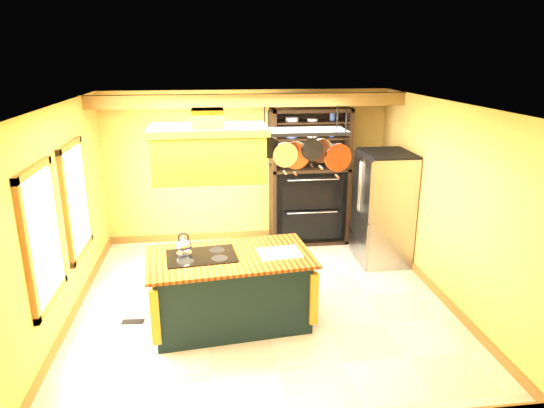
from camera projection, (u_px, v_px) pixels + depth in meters
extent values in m
plane|color=beige|center=(262.00, 302.00, 6.70)|extent=(5.00, 5.00, 0.00)
plane|color=white|center=(261.00, 104.00, 5.90)|extent=(5.00, 5.00, 0.00)
cube|color=tan|center=(247.00, 167.00, 8.67)|extent=(5.00, 0.02, 2.70)
cube|color=tan|center=(295.00, 303.00, 3.93)|extent=(5.00, 0.02, 2.70)
cube|color=tan|center=(61.00, 217.00, 6.00)|extent=(0.02, 5.00, 2.70)
cube|color=tan|center=(444.00, 202.00, 6.60)|extent=(0.02, 5.00, 2.70)
cube|color=olive|center=(250.00, 100.00, 7.54)|extent=(5.00, 0.15, 0.20)
cube|color=olive|center=(43.00, 236.00, 5.23)|extent=(0.06, 1.06, 1.56)
cube|color=white|center=(45.00, 236.00, 5.23)|extent=(0.02, 0.85, 1.34)
cube|color=olive|center=(76.00, 199.00, 6.56)|extent=(0.06, 1.06, 1.56)
cube|color=white|center=(78.00, 199.00, 6.56)|extent=(0.02, 0.85, 1.34)
cube|color=black|center=(231.00, 291.00, 6.08)|extent=(1.95, 1.20, 0.88)
cube|color=brown|center=(230.00, 257.00, 5.94)|extent=(2.12, 1.33, 0.04)
cube|color=black|center=(202.00, 256.00, 5.91)|extent=(0.90, 0.67, 0.01)
ellipsoid|color=silver|center=(184.00, 245.00, 5.96)|extent=(0.20, 0.20, 0.16)
cube|color=white|center=(280.00, 253.00, 5.99)|extent=(0.54, 0.44, 0.02)
cube|color=gold|center=(209.00, 156.00, 5.54)|extent=(1.25, 0.67, 0.53)
cube|color=olive|center=(208.00, 130.00, 5.45)|extent=(1.33, 0.75, 0.08)
cube|color=gold|center=(208.00, 121.00, 5.42)|extent=(0.35, 0.35, 0.27)
cube|color=black|center=(304.00, 131.00, 5.60)|extent=(0.98, 0.49, 0.04)
cylinder|color=black|center=(268.00, 123.00, 5.32)|extent=(0.02, 0.02, 0.27)
cylinder|color=black|center=(337.00, 117.00, 5.80)|extent=(0.02, 0.02, 0.27)
cylinder|color=black|center=(270.00, 148.00, 5.70)|extent=(0.25, 0.04, 0.25)
cylinder|color=silver|center=(285.00, 155.00, 5.55)|extent=(0.29, 0.03, 0.29)
cylinder|color=#A44329|center=(296.00, 155.00, 5.77)|extent=(0.33, 0.04, 0.33)
cylinder|color=black|center=(312.00, 150.00, 5.57)|extent=(0.25, 0.03, 0.25)
cylinder|color=silver|center=(321.00, 151.00, 5.79)|extent=(0.29, 0.04, 0.29)
cylinder|color=#A44329|center=(338.00, 158.00, 5.64)|extent=(0.33, 0.03, 0.33)
cube|color=#94989D|center=(384.00, 209.00, 7.83)|extent=(0.74, 0.91, 1.78)
cube|color=#94989D|center=(366.00, 190.00, 7.45)|extent=(0.03, 0.44, 0.96)
cube|color=#94989D|center=(358.00, 182.00, 7.89)|extent=(0.03, 0.44, 0.96)
cube|color=#94989D|center=(359.00, 237.00, 7.93)|extent=(0.03, 0.87, 0.75)
cube|color=black|center=(380.00, 258.00, 8.09)|extent=(0.71, 0.86, 0.06)
cube|color=black|center=(306.00, 173.00, 8.80)|extent=(1.36, 0.06, 2.41)
cube|color=black|center=(273.00, 178.00, 8.47)|extent=(0.06, 0.58, 2.41)
cube|color=black|center=(345.00, 176.00, 8.63)|extent=(0.06, 0.58, 2.41)
cube|color=black|center=(310.00, 168.00, 8.50)|extent=(1.36, 0.58, 0.05)
cube|color=black|center=(308.00, 203.00, 8.73)|extent=(1.24, 0.48, 1.30)
cube|color=black|center=(313.00, 193.00, 8.32)|extent=(1.06, 0.04, 0.58)
cube|color=black|center=(312.00, 225.00, 8.49)|extent=(1.06, 0.04, 0.52)
cube|color=black|center=(310.00, 153.00, 8.43)|extent=(1.24, 0.52, 0.02)
cube|color=black|center=(310.00, 137.00, 8.34)|extent=(1.24, 0.52, 0.02)
cube|color=black|center=(311.00, 121.00, 8.26)|extent=(1.24, 0.52, 0.03)
cylinder|color=white|center=(291.00, 152.00, 8.32)|extent=(0.22, 0.22, 0.07)
cylinder|color=#3B57A6|center=(332.00, 132.00, 8.31)|extent=(0.10, 0.10, 0.17)
cube|color=black|center=(133.00, 322.00, 6.20)|extent=(0.29, 0.14, 0.01)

